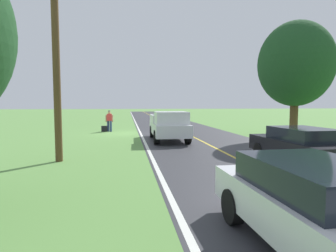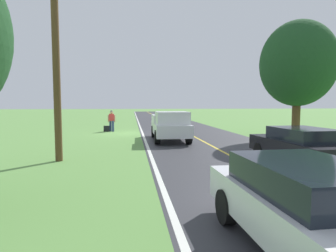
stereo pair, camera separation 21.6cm
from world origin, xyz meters
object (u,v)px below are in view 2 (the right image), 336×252
utility_pole_roadside (56,59)px  sedan_mid_oncoming (300,145)px  hitchhiker_walking (112,120)px  tree_far_side_near (298,64)px  suitcase_carried (107,129)px  pickup_truck_passing (170,125)px  sedan_ahead_same_lane (314,208)px

utility_pole_roadside → sedan_mid_oncoming: bearing=167.5°
hitchhiker_walking → tree_far_side_near: tree_far_side_near is taller
suitcase_carried → sedan_mid_oncoming: (-8.23, 13.92, 0.52)m
hitchhiker_walking → pickup_truck_passing: 7.57m
tree_far_side_near → sedan_mid_oncoming: (4.07, 6.92, -3.99)m
suitcase_carried → hitchhiker_walking: bearing=100.9°
tree_far_side_near → pickup_truck_passing: bearing=-4.6°
sedan_ahead_same_lane → tree_far_side_near: bearing=-120.6°
tree_far_side_near → sedan_ahead_same_lane: (7.59, 12.84, -3.99)m
sedan_mid_oncoming → utility_pole_roadside: size_ratio=0.56×
hitchhiker_walking → suitcase_carried: 0.86m
suitcase_carried → sedan_ahead_same_lane: bearing=13.4°
pickup_truck_passing → utility_pole_roadside: (5.25, 5.56, 3.04)m
tree_far_side_near → sedan_mid_oncoming: size_ratio=1.66×
sedan_ahead_same_lane → pickup_truck_passing: bearing=-88.7°
hitchhiker_walking → utility_pole_roadside: bearing=84.0°
suitcase_carried → sedan_mid_oncoming: sedan_mid_oncoming is taller
utility_pole_roadside → hitchhiker_walking: bearing=-96.0°
hitchhiker_walking → sedan_mid_oncoming: hitchhiker_walking is taller
pickup_truck_passing → tree_far_side_near: tree_far_side_near is taller
pickup_truck_passing → sedan_mid_oncoming: size_ratio=1.22×
hitchhiker_walking → pickup_truck_passing: bearing=121.8°
sedan_ahead_same_lane → utility_pole_roadside: utility_pole_roadside is taller
sedan_ahead_same_lane → sedan_mid_oncoming: (-3.51, -5.91, 0.00)m
suitcase_carried → tree_far_side_near: tree_far_side_near is taller
hitchhiker_walking → tree_far_side_near: (-11.88, 7.07, 3.76)m
tree_far_side_near → utility_pole_roadside: size_ratio=0.92×
pickup_truck_passing → utility_pole_roadside: bearing=46.6°
suitcase_carried → tree_far_side_near: bearing=60.4°
hitchhiker_walking → sedan_ahead_same_lane: size_ratio=0.39×
suitcase_carried → tree_far_side_near: (-12.30, 6.99, 4.50)m
pickup_truck_passing → hitchhiker_walking: bearing=-58.2°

